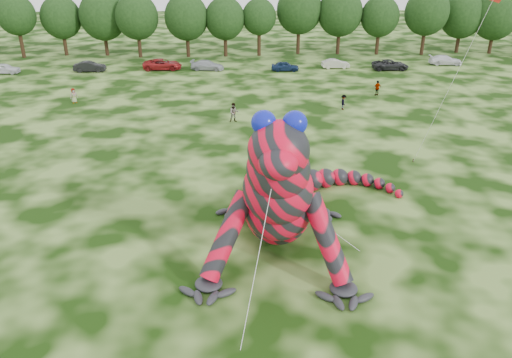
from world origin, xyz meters
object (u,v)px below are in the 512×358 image
Objects in this scene: tree_13 at (426,22)px; inflatable_gecko at (279,164)px; tree_10 at (299,20)px; car_2 at (162,64)px; tree_12 at (379,25)px; spectator_3 at (377,88)px; tree_3 at (18,26)px; tree_15 at (495,23)px; car_5 at (336,64)px; tree_4 at (62,26)px; tree_6 at (138,26)px; car_0 at (4,68)px; spectator_4 at (74,96)px; car_1 at (90,67)px; car_7 at (445,60)px; tree_8 at (225,27)px; tree_11 at (340,22)px; car_4 at (285,66)px; tree_5 at (104,23)px; tree_14 at (461,23)px; flying_kite at (489,8)px; car_6 at (390,65)px; spectator_1 at (234,112)px; spectator_2 at (344,102)px; car_3 at (207,65)px; tree_7 at (187,26)px; tree_9 at (259,27)px.

inflatable_gecko is at bearing -116.67° from tree_13.
tree_10 is 1.94× the size of car_2.
tree_12 is 25.56m from spectator_3.
tree_3 is 5.45× the size of spectator_3.
tree_12 is 18.46m from tree_15.
car_5 is at bearing -69.09° from tree_10.
tree_4 is 0.95× the size of tree_6.
spectator_4 is at bearing -134.14° from car_0.
car_1 is 15.50m from spectator_4.
tree_8 is at bearing 82.64° from car_7.
tree_12 is at bearing -1.12° from tree_4.
tree_8 is 0.89× the size of tree_11.
tree_12 is 19.87m from car_4.
tree_6 is (5.57, -1.75, -0.15)m from tree_5.
car_7 reaches higher than car_4.
tree_14 reaches higher than car_0.
tree_5 is at bearing 126.51° from flying_kite.
car_6 is (41.78, -0.27, -0.00)m from car_1.
tree_4 is 49.66m from tree_12.
car_0 is 21.22m from car_2.
car_4 is 2.20× the size of spectator_3.
spectator_1 is (-2.71, 21.10, -3.51)m from inflatable_gecko.
flying_kite is at bearing -164.84° from spectator_2.
spectator_4 is at bearing 113.53° from car_5.
car_3 is 23.40m from spectator_1.
car_6 is (-19.44, -11.32, -4.11)m from tree_15.
tree_12 is 13.67m from car_5.
tree_3 is at bearing 80.67° from car_3.
spectator_2 is at bearing -38.83° from tree_4.
car_1 is (-36.12, 37.58, -11.48)m from flying_kite.
tree_12 is at bearing -179.90° from tree_15.
inflatable_gecko is 3.31× the size of car_2.
flying_kite reaches higher than tree_14.
tree_13 is 2.20× the size of car_3.
car_4 is 28.81m from spectator_4.
spectator_3 reaches higher than spectator_2.
tree_7 is (-10.03, 53.79, 0.27)m from inflatable_gecko.
tree_12 is at bearing 175.08° from tree_13.
car_4 is 23.25m from spectator_1.
tree_13 is 35.42m from car_3.
tree_15 is at bearing -43.43° from spectator_2.
tree_9 is 0.86× the size of tree_11.
tree_10 is 13.51m from car_4.
car_5 is 2.06× the size of spectator_1.
car_2 is 1.38× the size of car_5.
tree_7 is (13.04, -1.63, -0.16)m from tree_5.
flying_kite reaches higher than car_3.
tree_13 reaches higher than car_7.
car_0 is 11.33m from car_1.
tree_4 is at bearing 123.30° from inflatable_gecko.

